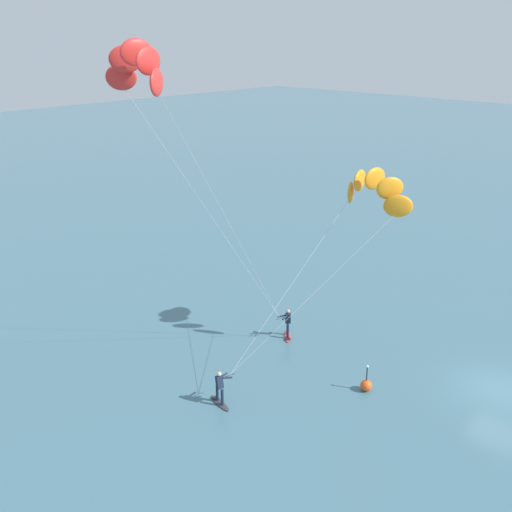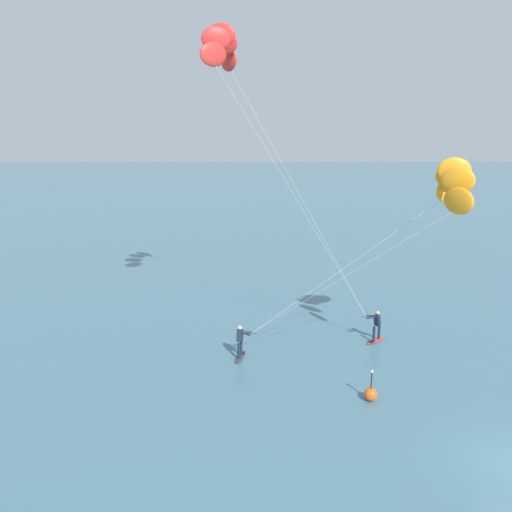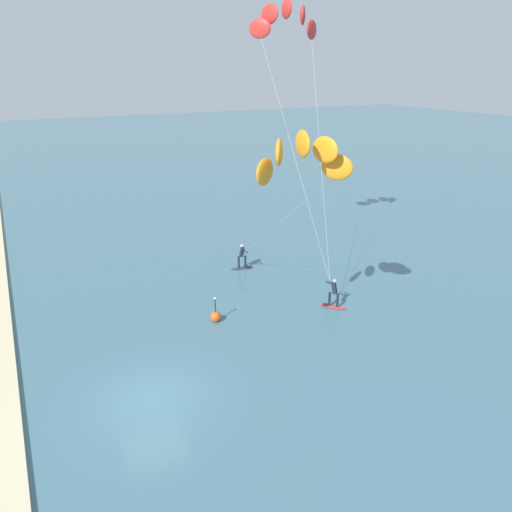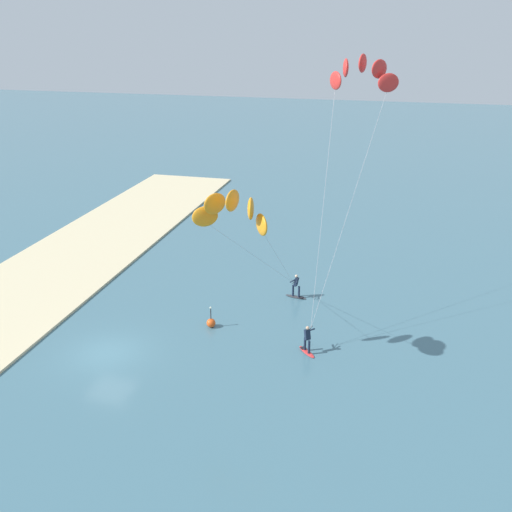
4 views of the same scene
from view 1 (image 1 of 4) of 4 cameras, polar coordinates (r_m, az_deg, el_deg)
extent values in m
plane|color=#426B7A|center=(32.11, 21.95, -11.53)|extent=(240.00, 240.00, 0.00)
ellipsoid|color=#333338|center=(28.96, -3.38, -13.53)|extent=(0.69, 1.54, 0.08)
cube|color=black|center=(29.23, -3.81, -13.07)|extent=(0.34, 0.34, 0.02)
cylinder|color=#192338|center=(28.56, -3.17, -13.02)|extent=(0.14, 0.14, 0.78)
cylinder|color=#192338|center=(28.88, -3.63, -12.62)|extent=(0.14, 0.14, 0.78)
cube|color=#192338|center=(28.35, -3.43, -11.65)|extent=(0.36, 0.38, 0.63)
sphere|color=beige|center=(28.13, -3.45, -10.92)|extent=(0.20, 0.20, 0.20)
cylinder|color=black|center=(28.52, -2.49, -11.06)|extent=(0.55, 0.13, 0.03)
cylinder|color=#192338|center=(28.46, -3.09, -11.08)|extent=(0.61, 0.21, 0.15)
cylinder|color=#192338|center=(28.30, -2.84, -11.27)|extent=(0.56, 0.40, 0.15)
ellipsoid|color=orange|center=(30.06, 13.10, 4.55)|extent=(1.05, 1.33, 1.10)
ellipsoid|color=orange|center=(30.24, 12.37, 6.19)|extent=(1.34, 1.03, 1.10)
ellipsoid|color=orange|center=(30.83, 11.02, 7.11)|extent=(1.43, 0.57, 1.10)
ellipsoid|color=orange|center=(31.57, 9.64, 6.96)|extent=(1.43, 0.60, 1.10)
ellipsoid|color=orange|center=(32.16, 8.81, 5.87)|extent=(1.33, 1.05, 1.10)
cylinder|color=#B2B2B7|center=(28.81, 5.56, -3.35)|extent=(8.32, 3.20, 6.66)
cylinder|color=#B2B2B7|center=(29.92, 3.53, -2.36)|extent=(8.90, 0.04, 6.66)
ellipsoid|color=red|center=(34.59, 2.97, -7.47)|extent=(1.36, 1.26, 0.08)
cube|color=black|center=(34.20, 2.98, -7.72)|extent=(0.40, 0.40, 0.02)
cylinder|color=#192338|center=(34.59, 2.97, -6.67)|extent=(0.14, 0.14, 0.78)
cylinder|color=#192338|center=(34.20, 2.98, -7.00)|extent=(0.14, 0.14, 0.78)
cube|color=#192338|center=(34.08, 3.00, -5.80)|extent=(0.44, 0.44, 0.63)
sphere|color=tan|center=(33.90, 3.01, -5.17)|extent=(0.20, 0.20, 0.20)
cylinder|color=black|center=(33.71, 2.27, -5.82)|extent=(0.55, 0.13, 0.03)
cylinder|color=#192338|center=(33.77, 2.76, -5.72)|extent=(0.61, 0.21, 0.15)
cylinder|color=#192338|center=(33.93, 2.52, -5.59)|extent=(0.56, 0.40, 0.15)
ellipsoid|color=red|center=(27.74, -12.47, 15.97)|extent=(1.06, 1.34, 1.10)
ellipsoid|color=red|center=(27.15, -12.05, 17.53)|extent=(1.36, 1.04, 1.10)
ellipsoid|color=red|center=(26.22, -11.11, 18.15)|extent=(1.45, 0.57, 1.10)
ellipsoid|color=red|center=(25.31, -10.01, 17.48)|extent=(1.45, 0.60, 1.10)
ellipsoid|color=red|center=(24.82, -9.26, 15.71)|extent=(1.34, 1.06, 1.10)
cylinder|color=#B2B2B7|center=(29.97, -4.24, 3.76)|extent=(7.18, 3.01, 12.66)
cylinder|color=#B2B2B7|center=(28.66, -2.52, 3.02)|extent=(7.77, 0.21, 12.66)
sphere|color=#EA5119|center=(30.16, 10.22, -11.80)|extent=(0.56, 0.56, 0.56)
cylinder|color=#262628|center=(29.83, 10.30, -10.77)|extent=(0.06, 0.06, 0.70)
sphere|color=#F2F2CC|center=(29.63, 10.35, -10.09)|extent=(0.12, 0.12, 0.12)
camera|label=2|loc=(19.11, 64.91, -5.28)|focal=39.41mm
camera|label=3|loc=(42.23, 36.79, 10.97)|focal=33.20mm
camera|label=4|loc=(58.94, 20.22, 20.75)|focal=42.79mm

